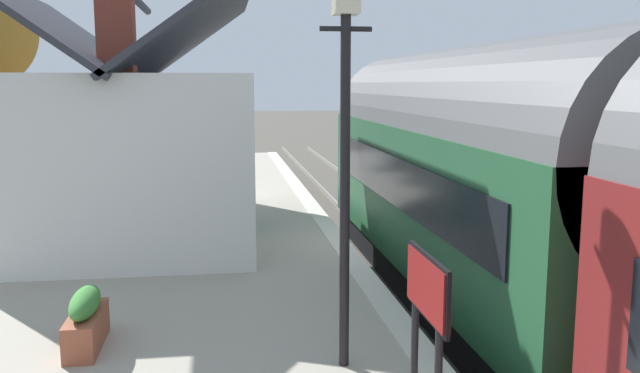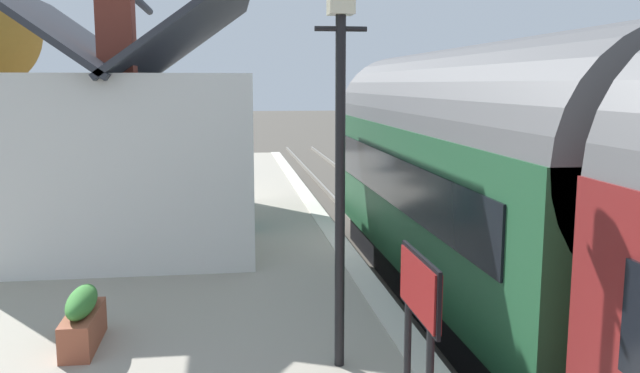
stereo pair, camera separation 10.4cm
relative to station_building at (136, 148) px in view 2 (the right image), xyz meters
name	(u,v)px [view 2 (the right image)]	position (x,y,z in m)	size (l,w,h in m)	color
ground_plane	(401,284)	(-1.34, -4.89, -2.50)	(160.00, 160.00, 0.00)	#4C473F
platform	(168,271)	(-1.34, -0.64, -2.07)	(32.00, 6.50, 0.86)	#A39B8C
platform_edge_coping	(339,241)	(-1.34, -3.71, -1.63)	(32.00, 0.36, 0.02)	beige
rail_near	(484,277)	(-1.34, -6.51, -2.43)	(52.00, 0.08, 0.14)	gray
rail_far	(410,280)	(-1.34, -5.07, -2.43)	(52.00, 0.08, 0.14)	gray
station_building	(136,148)	(0.00, 0.00, 0.00)	(6.78, 4.52, 5.92)	white
bench_by_lamp	(209,167)	(6.19, -1.19, -1.16)	(1.41, 0.45, 0.88)	#26727F
bench_mid_platform	(215,156)	(9.03, -1.30, -1.16)	(1.41, 0.46, 0.88)	#26727F
planter_bench_right	(115,162)	(9.13, 1.90, -1.30)	(0.39, 0.39, 0.66)	teal
planter_under_sign	(119,167)	(7.93, 1.57, -1.32)	(0.94, 0.32, 0.65)	gray
planter_edge_far	(83,319)	(-5.76, -0.14, -1.32)	(1.03, 0.32, 0.65)	#9E5138
planter_corner_building	(176,159)	(9.63, 0.00, -1.30)	(0.39, 0.39, 0.68)	gray
planter_by_door	(185,158)	(8.83, -0.34, -1.17)	(0.60, 0.60, 0.91)	gray
lamp_post_platform	(340,96)	(-6.63, -2.83, 1.09)	(0.32, 0.50, 3.94)	black
station_sign_board	(419,303)	(-8.26, -3.17, -0.45)	(0.96, 0.06, 1.57)	black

